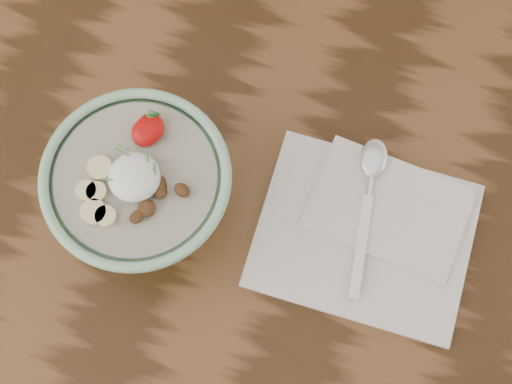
# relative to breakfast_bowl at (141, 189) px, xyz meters

# --- Properties ---
(table) EXTENTS (1.60, 0.90, 0.75)m
(table) POSITION_rel_breakfast_bowl_xyz_m (0.01, 0.07, -0.16)
(table) COLOR #341D0D
(table) RESTS_ON ground
(breakfast_bowl) EXTENTS (0.21, 0.21, 0.14)m
(breakfast_bowl) POSITION_rel_breakfast_bowl_xyz_m (0.00, 0.00, 0.00)
(breakfast_bowl) COLOR #90C299
(breakfast_bowl) RESTS_ON table
(napkin) EXTENTS (0.25, 0.21, 0.02)m
(napkin) POSITION_rel_breakfast_bowl_xyz_m (0.26, 0.05, -0.06)
(napkin) COLOR silver
(napkin) RESTS_ON table
(spoon) EXTENTS (0.04, 0.20, 0.01)m
(spoon) POSITION_rel_breakfast_bowl_xyz_m (0.25, 0.10, -0.05)
(spoon) COLOR silver
(spoon) RESTS_ON napkin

